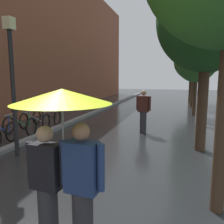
% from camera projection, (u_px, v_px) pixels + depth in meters
% --- Properties ---
extents(kerb_strip, '(0.30, 36.00, 0.12)m').
position_uv_depth(kerb_strip, '(88.00, 115.00, 13.16)').
color(kerb_strip, slate).
rests_on(kerb_strip, ground).
extents(street_tree_1, '(2.85, 2.85, 5.31)m').
position_uv_depth(street_tree_1, '(207.00, 20.00, 6.48)').
color(street_tree_1, '#473323').
rests_on(street_tree_1, ground).
extents(street_tree_2, '(2.62, 2.62, 5.31)m').
position_uv_depth(street_tree_2, '(206.00, 40.00, 9.94)').
color(street_tree_2, '#473323').
rests_on(street_tree_2, ground).
extents(street_tree_3, '(2.59, 2.59, 5.16)m').
position_uv_depth(street_tree_3, '(197.00, 53.00, 12.82)').
color(street_tree_3, '#473323').
rests_on(street_tree_3, ground).
extents(street_tree_4, '(2.37, 2.37, 5.32)m').
position_uv_depth(street_tree_4, '(195.00, 51.00, 16.41)').
color(street_tree_4, '#473323').
rests_on(street_tree_4, ground).
extents(street_tree_5, '(2.99, 2.99, 5.22)m').
position_uv_depth(street_tree_5, '(192.00, 60.00, 19.22)').
color(street_tree_5, '#473323').
rests_on(street_tree_5, ground).
extents(parked_bicycle_3, '(1.09, 0.71, 0.96)m').
position_uv_depth(parked_bicycle_3, '(20.00, 125.00, 8.80)').
color(parked_bicycle_3, black).
rests_on(parked_bicycle_3, ground).
extents(parked_bicycle_4, '(1.15, 0.82, 0.96)m').
position_uv_depth(parked_bicycle_4, '(35.00, 121.00, 9.72)').
color(parked_bicycle_4, black).
rests_on(parked_bicycle_4, ground).
extents(parked_bicycle_5, '(1.13, 0.78, 0.96)m').
position_uv_depth(parked_bicycle_5, '(47.00, 117.00, 10.62)').
color(parked_bicycle_5, black).
rests_on(parked_bicycle_5, ground).
extents(couple_under_umbrella, '(1.20, 1.20, 2.08)m').
position_uv_depth(couple_under_umbrella, '(63.00, 143.00, 2.81)').
color(couple_under_umbrella, '#2D2D33').
rests_on(couple_under_umbrella, ground).
extents(street_lamp_post, '(0.24, 0.24, 3.76)m').
position_uv_depth(street_lamp_post, '(12.00, 76.00, 6.21)').
color(street_lamp_post, black).
rests_on(street_lamp_post, ground).
extents(pedestrian_walking_midground, '(0.58, 0.37, 1.70)m').
position_uv_depth(pedestrian_walking_midground, '(143.00, 110.00, 9.08)').
color(pedestrian_walking_midground, '#2D2D33').
rests_on(pedestrian_walking_midground, ground).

